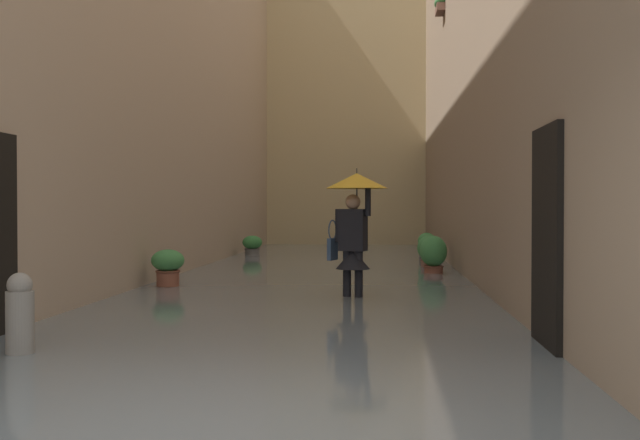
{
  "coord_description": "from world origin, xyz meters",
  "views": [
    {
      "loc": [
        -1.14,
        4.46,
        1.45
      ],
      "look_at": [
        -0.31,
        -6.47,
        1.26
      ],
      "focal_mm": 43.53,
      "sensor_mm": 36.0,
      "label": 1
    }
  ],
  "objects_px": {
    "potted_plant_near_right": "(252,246)",
    "potted_plant_near_left": "(433,256)",
    "potted_plant_mid_left": "(429,252)",
    "potted_plant_far_right": "(168,268)",
    "potted_plant_far_left": "(427,247)",
    "mooring_bollard": "(20,321)",
    "person_wading": "(354,214)"
  },
  "relations": [
    {
      "from": "potted_plant_far_right",
      "to": "potted_plant_near_left",
      "type": "bearing_deg",
      "value": -147.66
    },
    {
      "from": "potted_plant_far_left",
      "to": "mooring_bollard",
      "type": "height_order",
      "value": "mooring_bollard"
    },
    {
      "from": "person_wading",
      "to": "mooring_bollard",
      "type": "relative_size",
      "value": 2.31
    },
    {
      "from": "potted_plant_far_left",
      "to": "potted_plant_far_right",
      "type": "bearing_deg",
      "value": 58.56
    },
    {
      "from": "potted_plant_mid_left",
      "to": "mooring_bollard",
      "type": "height_order",
      "value": "mooring_bollard"
    },
    {
      "from": "potted_plant_far_left",
      "to": "mooring_bollard",
      "type": "relative_size",
      "value": 0.89
    },
    {
      "from": "potted_plant_mid_left",
      "to": "potted_plant_far_left",
      "type": "relative_size",
      "value": 1.06
    },
    {
      "from": "potted_plant_mid_left",
      "to": "potted_plant_near_right",
      "type": "bearing_deg",
      "value": -38.93
    },
    {
      "from": "potted_plant_far_left",
      "to": "mooring_bollard",
      "type": "bearing_deg",
      "value": 71.88
    },
    {
      "from": "potted_plant_far_left",
      "to": "potted_plant_near_right",
      "type": "bearing_deg",
      "value": -4.76
    },
    {
      "from": "potted_plant_near_right",
      "to": "potted_plant_near_left",
      "type": "xyz_separation_m",
      "value": [
        -4.45,
        5.19,
        0.11
      ]
    },
    {
      "from": "potted_plant_near_right",
      "to": "mooring_bollard",
      "type": "distance_m",
      "value": 13.87
    },
    {
      "from": "potted_plant_mid_left",
      "to": "potted_plant_far_right",
      "type": "xyz_separation_m",
      "value": [
        4.54,
        4.45,
        -0.02
      ]
    },
    {
      "from": "potted_plant_near_right",
      "to": "mooring_bollard",
      "type": "bearing_deg",
      "value": 90.83
    },
    {
      "from": "potted_plant_near_right",
      "to": "potted_plant_far_right",
      "type": "bearing_deg",
      "value": 89.47
    },
    {
      "from": "potted_plant_mid_left",
      "to": "potted_plant_far_left",
      "type": "bearing_deg",
      "value": -92.69
    },
    {
      "from": "potted_plant_near_right",
      "to": "potted_plant_near_left",
      "type": "height_order",
      "value": "potted_plant_near_left"
    },
    {
      "from": "person_wading",
      "to": "mooring_bollard",
      "type": "bearing_deg",
      "value": 58.12
    },
    {
      "from": "potted_plant_near_right",
      "to": "potted_plant_far_right",
      "type": "xyz_separation_m",
      "value": [
        0.07,
        8.05,
        0.06
      ]
    },
    {
      "from": "mooring_bollard",
      "to": "potted_plant_mid_left",
      "type": "bearing_deg",
      "value": -112.54
    },
    {
      "from": "potted_plant_near_left",
      "to": "potted_plant_far_right",
      "type": "xyz_separation_m",
      "value": [
        4.52,
        2.86,
        -0.05
      ]
    },
    {
      "from": "potted_plant_far_left",
      "to": "potted_plant_far_right",
      "type": "relative_size",
      "value": 1.04
    },
    {
      "from": "person_wading",
      "to": "potted_plant_near_left",
      "type": "relative_size",
      "value": 2.29
    },
    {
      "from": "potted_plant_far_right",
      "to": "person_wading",
      "type": "bearing_deg",
      "value": 157.6
    },
    {
      "from": "person_wading",
      "to": "potted_plant_near_right",
      "type": "xyz_separation_m",
      "value": [
        3.03,
        -9.33,
        -0.97
      ]
    },
    {
      "from": "potted_plant_far_left",
      "to": "potted_plant_far_right",
      "type": "xyz_separation_m",
      "value": [
        4.69,
        7.67,
        0.03
      ]
    },
    {
      "from": "person_wading",
      "to": "potted_plant_far_left",
      "type": "relative_size",
      "value": 2.59
    },
    {
      "from": "potted_plant_far_right",
      "to": "mooring_bollard",
      "type": "bearing_deg",
      "value": 92.7
    },
    {
      "from": "person_wading",
      "to": "potted_plant_near_left",
      "type": "xyz_separation_m",
      "value": [
        -1.42,
        -4.14,
        -0.86
      ]
    },
    {
      "from": "potted_plant_mid_left",
      "to": "mooring_bollard",
      "type": "xyz_separation_m",
      "value": [
        4.26,
        10.27,
        -0.03
      ]
    },
    {
      "from": "person_wading",
      "to": "potted_plant_mid_left",
      "type": "distance_m",
      "value": 5.97
    },
    {
      "from": "potted_plant_mid_left",
      "to": "potted_plant_far_right",
      "type": "relative_size",
      "value": 1.1
    }
  ]
}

